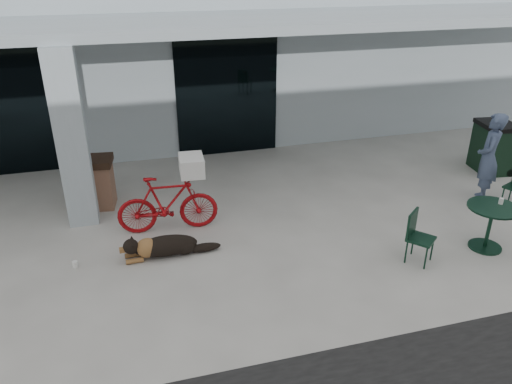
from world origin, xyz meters
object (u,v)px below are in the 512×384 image
object	(u,v)px
cafe_chair_far_a	(421,238)
cafe_table_far	(489,227)
trash_receptacle	(99,183)
person	(488,158)
dog	(166,245)
bicycle	(168,204)
wheeled_bin	(493,147)

from	to	relation	value
cafe_chair_far_a	cafe_table_far	bearing A→B (deg)	-36.85
cafe_table_far	trash_receptacle	xyz separation A→B (m)	(-6.14, 3.28, 0.11)
person	cafe_chair_far_a	bearing A→B (deg)	-15.07
dog	trash_receptacle	size ratio (longest dim) A/B	1.19
dog	cafe_chair_far_a	world-z (taller)	cafe_chair_far_a
bicycle	cafe_chair_far_a	distance (m)	4.21
bicycle	wheeled_bin	xyz separation A→B (m)	(7.25, 0.79, 0.04)
bicycle	dog	world-z (taller)	bicycle
cafe_chair_far_a	trash_receptacle	bearing A→B (deg)	105.61
cafe_table_far	dog	bearing A→B (deg)	167.03
dog	cafe_chair_far_a	xyz separation A→B (m)	(3.82, -1.25, 0.23)
wheeled_bin	dog	bearing A→B (deg)	-159.30
cafe_table_far	cafe_chair_far_a	bearing A→B (deg)	-177.16
trash_receptacle	wheeled_bin	world-z (taller)	wheeled_bin
person	trash_receptacle	xyz separation A→B (m)	(-7.24, 1.72, -0.39)
bicycle	dog	size ratio (longest dim) A/B	1.47
bicycle	trash_receptacle	distance (m)	1.73
dog	bicycle	bearing A→B (deg)	77.40
bicycle	person	distance (m)	6.11
cafe_table_far	wheeled_bin	bearing A→B (deg)	50.69
cafe_table_far	cafe_chair_far_a	world-z (taller)	cafe_chair_far_a
cafe_table_far	bicycle	bearing A→B (deg)	158.24
cafe_chair_far_a	wheeled_bin	xyz separation A→B (m)	(3.58, 2.84, 0.13)
person	wheeled_bin	size ratio (longest dim) A/B	1.59
person	wheeled_bin	bearing A→B (deg)	177.00
cafe_chair_far_a	wheeled_bin	bearing A→B (deg)	-1.25
bicycle	cafe_table_far	size ratio (longest dim) A/B	2.12
cafe_table_far	trash_receptacle	distance (m)	6.96
bicycle	dog	bearing A→B (deg)	173.47
cafe_chair_far_a	trash_receptacle	xyz separation A→B (m)	(-4.83, 3.35, 0.07)
dog	cafe_table_far	world-z (taller)	cafe_table_far
dog	person	bearing A→B (deg)	1.16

